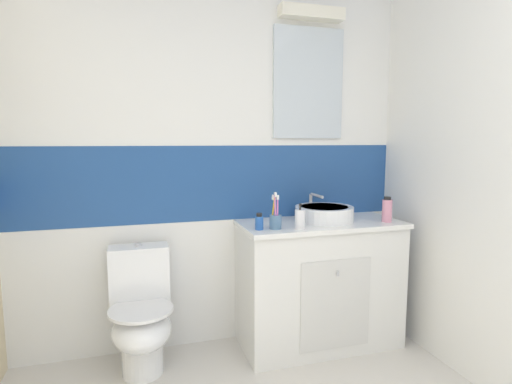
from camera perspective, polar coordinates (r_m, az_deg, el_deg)
The scene contains 8 objects.
wall_back_tiled at distance 2.77m, azimuth -5.69°, elevation 4.61°, with size 3.20×0.20×2.50m.
vanity_cabinet at distance 2.86m, azimuth 8.79°, elevation -12.47°, with size 1.07×0.51×0.85m.
sink_basin at distance 2.77m, azimuth 9.49°, elevation -2.90°, with size 0.39×0.43×0.16m.
toilet at distance 2.63m, azimuth -15.77°, elevation -16.17°, with size 0.37×0.50×0.75m.
toothbrush_cup at distance 2.48m, azimuth 2.74°, elevation -3.92°, with size 0.07×0.07×0.23m.
soap_dispenser at distance 2.51m, azimuth 6.16°, elevation -3.75°, with size 0.06×0.06×0.16m.
lotion_bottle_short at distance 2.46m, azimuth 0.45°, elevation -4.23°, with size 0.05×0.05×0.10m.
mouthwash_bottle at distance 2.82m, azimuth 17.85°, elevation -2.40°, with size 0.06×0.06×0.17m.
Camera 1 is at (-0.52, -0.27, 1.38)m, focal length 28.62 mm.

